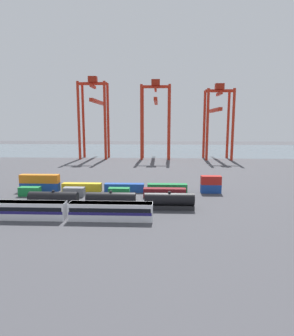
# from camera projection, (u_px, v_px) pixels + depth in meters

# --- Properties ---
(ground_plane) EXTENTS (420.00, 420.00, 0.00)m
(ground_plane) POSITION_uv_depth(u_px,v_px,m) (141.00, 172.00, 123.18)
(ground_plane) COLOR #424247
(harbour_water) EXTENTS (400.00, 110.00, 0.01)m
(harbour_water) POSITION_uv_depth(u_px,v_px,m) (149.00, 150.00, 227.29)
(harbour_water) COLOR slate
(harbour_water) RESTS_ON ground_plane
(passenger_train) EXTENTS (37.51, 3.14, 3.90)m
(passenger_train) POSITION_uv_depth(u_px,v_px,m) (68.00, 210.00, 63.15)
(passenger_train) COLOR silver
(passenger_train) RESTS_ON ground_plane
(freight_tank_row) EXTENTS (41.10, 2.99, 4.45)m
(freight_tank_row) POSITION_uv_depth(u_px,v_px,m) (111.00, 200.00, 71.28)
(freight_tank_row) COLOR #232326
(freight_tank_row) RESTS_ON ground_plane
(shipping_container_0) EXTENTS (6.04, 2.44, 2.60)m
(shipping_container_0) POSITION_uv_depth(u_px,v_px,m) (30.00, 191.00, 83.90)
(shipping_container_0) COLOR #197538
(shipping_container_0) RESTS_ON ground_plane
(shipping_container_1) EXTENTS (6.04, 2.44, 2.60)m
(shipping_container_1) POSITION_uv_depth(u_px,v_px,m) (74.00, 192.00, 83.34)
(shipping_container_1) COLOR slate
(shipping_container_1) RESTS_ON ground_plane
(shipping_container_2) EXTENTS (6.04, 2.44, 2.60)m
(shipping_container_2) POSITION_uv_depth(u_px,v_px,m) (119.00, 192.00, 82.79)
(shipping_container_2) COLOR #197538
(shipping_container_2) RESTS_ON ground_plane
(shipping_container_3) EXTENTS (12.10, 2.44, 2.60)m
(shipping_container_3) POSITION_uv_depth(u_px,v_px,m) (165.00, 193.00, 82.23)
(shipping_container_3) COLOR maroon
(shipping_container_3) RESTS_ON ground_plane
(shipping_container_4) EXTENTS (12.10, 2.44, 2.60)m
(shipping_container_4) POSITION_uv_depth(u_px,v_px,m) (40.00, 187.00, 89.73)
(shipping_container_4) COLOR #1C4299
(shipping_container_4) RESTS_ON ground_plane
(shipping_container_5) EXTENTS (12.10, 2.44, 2.60)m
(shipping_container_5) POSITION_uv_depth(u_px,v_px,m) (40.00, 179.00, 89.33)
(shipping_container_5) COLOR orange
(shipping_container_5) RESTS_ON shipping_container_4
(shipping_container_6) EXTENTS (12.10, 2.44, 2.60)m
(shipping_container_6) POSITION_uv_depth(u_px,v_px,m) (82.00, 187.00, 89.17)
(shipping_container_6) COLOR gold
(shipping_container_6) RESTS_ON ground_plane
(shipping_container_7) EXTENTS (12.10, 2.44, 2.60)m
(shipping_container_7) POSITION_uv_depth(u_px,v_px,m) (124.00, 188.00, 88.61)
(shipping_container_7) COLOR #1C4299
(shipping_container_7) RESTS_ON ground_plane
(shipping_container_8) EXTENTS (12.10, 2.44, 2.60)m
(shipping_container_8) POSITION_uv_depth(u_px,v_px,m) (167.00, 188.00, 88.05)
(shipping_container_8) COLOR #197538
(shipping_container_8) RESTS_ON ground_plane
(shipping_container_9) EXTENTS (6.04, 2.44, 2.60)m
(shipping_container_9) POSITION_uv_depth(u_px,v_px,m) (211.00, 189.00, 87.49)
(shipping_container_9) COLOR #1C4299
(shipping_container_9) RESTS_ON ground_plane
(shipping_container_10) EXTENTS (6.04, 2.44, 2.60)m
(shipping_container_10) POSITION_uv_depth(u_px,v_px,m) (211.00, 180.00, 87.08)
(shipping_container_10) COLOR #AD211C
(shipping_container_10) RESTS_ON shipping_container_9
(gantry_crane_west) EXTENTS (16.71, 39.76, 47.39)m
(gantry_crane_west) POSITION_uv_depth(u_px,v_px,m) (95.00, 110.00, 171.06)
(gantry_crane_west) COLOR red
(gantry_crane_west) RESTS_ON ground_plane
(gantry_crane_central) EXTENTS (17.29, 41.45, 45.45)m
(gantry_crane_central) POSITION_uv_depth(u_px,v_px,m) (156.00, 111.00, 169.94)
(gantry_crane_central) COLOR red
(gantry_crane_central) RESTS_ON ground_plane
(gantry_crane_east) EXTENTS (15.75, 38.02, 43.01)m
(gantry_crane_east) POSITION_uv_depth(u_px,v_px,m) (217.00, 115.00, 168.23)
(gantry_crane_east) COLOR red
(gantry_crane_east) RESTS_ON ground_plane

